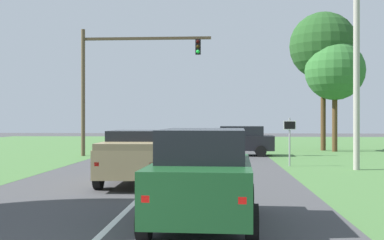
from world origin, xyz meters
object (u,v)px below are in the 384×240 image
(utility_pole_right, at_px, (357,71))
(extra_tree_1, at_px, (323,46))
(oak_tree_right, at_px, (335,71))
(traffic_light, at_px, (117,72))
(crossing_suv_far, at_px, (239,140))
(red_suv_near, at_px, (203,175))
(pickup_truck_lead, at_px, (137,155))
(keep_moving_sign, at_px, (290,135))

(utility_pole_right, xyz_separation_m, extra_tree_1, (1.33, 13.44, 3.09))
(oak_tree_right, bearing_deg, traffic_light, -160.87)
(crossing_suv_far, height_order, extra_tree_1, extra_tree_1)
(red_suv_near, relative_size, oak_tree_right, 0.58)
(oak_tree_right, distance_m, crossing_suv_far, 9.20)
(pickup_truck_lead, relative_size, oak_tree_right, 0.71)
(pickup_truck_lead, xyz_separation_m, crossing_suv_far, (4.06, 13.19, -0.02))
(traffic_light, distance_m, keep_moving_sign, 11.87)
(oak_tree_right, height_order, utility_pole_right, utility_pole_right)
(pickup_truck_lead, xyz_separation_m, traffic_light, (-3.42, 12.34, 4.18))
(oak_tree_right, distance_m, utility_pole_right, 12.51)
(keep_moving_sign, relative_size, extra_tree_1, 0.23)
(traffic_light, bearing_deg, oak_tree_right, 19.13)
(crossing_suv_far, bearing_deg, traffic_light, -173.47)
(red_suv_near, height_order, extra_tree_1, extra_tree_1)
(red_suv_near, height_order, oak_tree_right, oak_tree_right)
(pickup_truck_lead, relative_size, extra_tree_1, 0.55)
(red_suv_near, relative_size, pickup_truck_lead, 0.82)
(pickup_truck_lead, bearing_deg, red_suv_near, -68.69)
(traffic_light, xyz_separation_m, utility_pole_right, (12.39, -7.36, -0.75))
(pickup_truck_lead, bearing_deg, oak_tree_right, 57.89)
(keep_moving_sign, bearing_deg, red_suv_near, -105.54)
(traffic_light, bearing_deg, utility_pole_right, -30.71)
(crossing_suv_far, distance_m, utility_pole_right, 10.17)
(keep_moving_sign, distance_m, oak_tree_right, 12.45)
(traffic_light, distance_m, extra_tree_1, 15.18)
(red_suv_near, distance_m, traffic_light, 20.32)
(utility_pole_right, bearing_deg, oak_tree_right, 81.29)
(crossing_suv_far, bearing_deg, red_suv_near, -94.25)
(traffic_light, relative_size, extra_tree_1, 0.80)
(pickup_truck_lead, distance_m, utility_pole_right, 10.82)
(oak_tree_right, bearing_deg, keep_moving_sign, -113.14)
(pickup_truck_lead, bearing_deg, traffic_light, 105.50)
(keep_moving_sign, bearing_deg, extra_tree_1, 71.22)
(traffic_light, xyz_separation_m, crossing_suv_far, (7.48, 0.86, -4.21))
(keep_moving_sign, bearing_deg, utility_pole_right, -29.02)
(pickup_truck_lead, relative_size, traffic_light, 0.69)
(traffic_light, relative_size, keep_moving_sign, 3.44)
(red_suv_near, height_order, utility_pole_right, utility_pole_right)
(oak_tree_right, bearing_deg, red_suv_near, -109.06)
(utility_pole_right, bearing_deg, keep_moving_sign, 150.98)
(red_suv_near, relative_size, extra_tree_1, 0.45)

